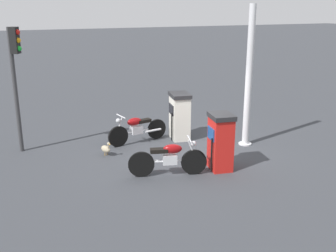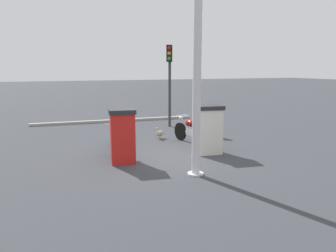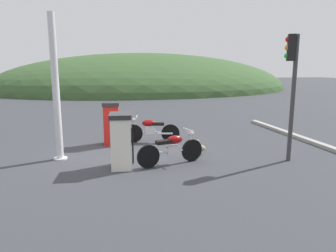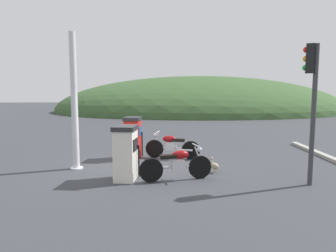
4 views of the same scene
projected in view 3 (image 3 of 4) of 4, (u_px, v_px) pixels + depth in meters
ground_plane at (124, 154)px, 9.80m from camera, size 120.00×120.00×0.00m
fuel_pump_near at (121, 140)px, 8.32m from camera, size 0.71×0.89×1.49m
fuel_pump_far at (112, 123)px, 10.87m from camera, size 0.68×0.79×1.50m
motorcycle_near_pump at (172, 148)px, 8.65m from camera, size 2.00×0.64×0.96m
motorcycle_far_pump at (151, 130)px, 11.19m from camera, size 1.95×0.76×0.97m
wandering_duck at (201, 148)px, 9.71m from camera, size 0.30×0.43×0.44m
roadside_traffic_light at (292, 76)px, 8.65m from camera, size 0.39×0.31×3.58m
canopy_support_pole at (56, 91)px, 8.85m from camera, size 0.40×0.40×4.19m
road_edge_kerb at (304, 139)px, 11.56m from camera, size 0.68×7.80×0.12m
distant_hill_main at (144, 89)px, 38.54m from camera, size 35.78×26.45×8.70m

